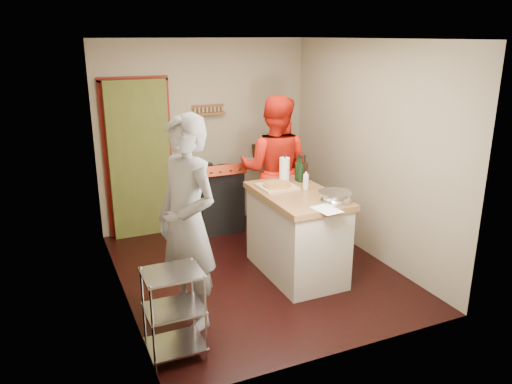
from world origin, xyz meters
TOP-DOWN VIEW (x-y plane):
  - floor at (0.00, 0.00)m, footprint 3.50×3.50m
  - back_wall at (-0.64, 1.78)m, footprint 3.00×0.44m
  - left_wall at (-1.50, 0.00)m, footprint 0.04×3.50m
  - right_wall at (1.50, 0.00)m, footprint 0.04×3.50m
  - ceiling at (0.00, 0.00)m, footprint 3.00×3.50m
  - stove at (0.05, 1.42)m, footprint 0.60×0.63m
  - wire_shelving at (-1.28, -1.20)m, footprint 0.48×0.40m
  - island at (0.40, -0.24)m, footprint 0.76×1.42m
  - person_stripe at (-1.00, -0.73)m, footprint 0.71×0.85m
  - person_red at (0.62, 0.78)m, footprint 1.18×1.14m

SIDE VIEW (x-z plane):
  - floor at x=0.00m, z-range 0.00..0.00m
  - wire_shelving at x=-1.28m, z-range 0.04..0.84m
  - stove at x=0.05m, z-range -0.05..0.95m
  - island at x=0.40m, z-range -0.13..1.15m
  - person_red at x=0.62m, z-range 0.00..1.92m
  - person_stripe at x=-1.00m, z-range 0.00..2.00m
  - back_wall at x=-0.64m, z-range -0.17..2.43m
  - left_wall at x=-1.50m, z-range 0.00..2.60m
  - right_wall at x=1.50m, z-range 0.00..2.60m
  - ceiling at x=0.00m, z-range 2.60..2.62m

